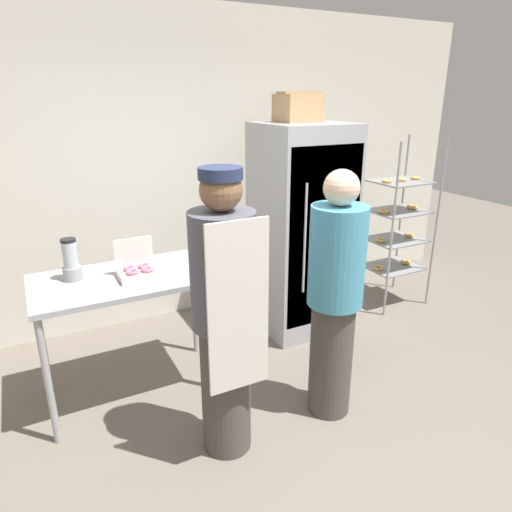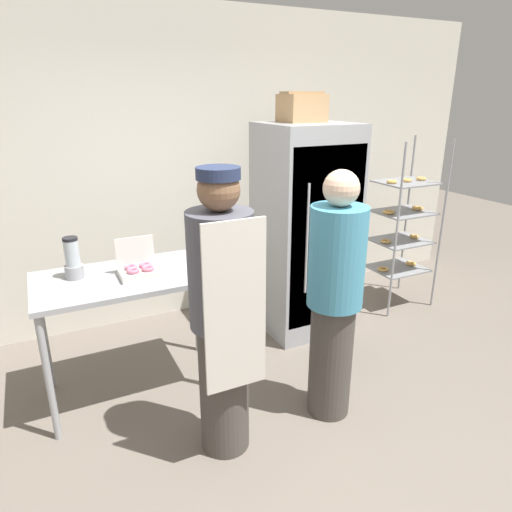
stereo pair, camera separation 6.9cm
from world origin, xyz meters
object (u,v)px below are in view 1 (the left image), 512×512
Objects in this scene: blender_pitcher at (71,262)px; baking_rack at (397,225)px; person_baker at (225,315)px; person_customer at (335,297)px; cardboard_storage_box at (298,107)px; donut_box at (138,271)px; refrigerator at (301,230)px.

baking_rack is at bearing 4.20° from blender_pitcher.
person_customer is at bearing -0.15° from person_baker.
cardboard_storage_box reaches higher than baking_rack.
cardboard_storage_box is at bearing 17.37° from donut_box.
person_customer is at bearing -36.16° from donut_box.
person_baker is at bearing 179.85° from person_customer.
baking_rack is 6.36× the size of donut_box.
person_baker is 1.04× the size of person_customer.
cardboard_storage_box reaches higher than donut_box.
refrigerator is at bearing -179.91° from baking_rack.
blender_pitcher is 0.17× the size of person_customer.
person_baker is (0.69, -0.93, -0.13)m from blender_pitcher.
donut_box is (-1.54, -0.38, 0.03)m from refrigerator.
refrigerator is at bearing 6.60° from blender_pitcher.
donut_box is 0.15× the size of person_baker.
blender_pitcher is at bearing 126.65° from person_baker.
donut_box is 0.82m from person_baker.
refrigerator reaches higher than person_baker.
person_baker is (-1.25, -1.15, -0.03)m from refrigerator.
refrigerator is at bearing 42.60° from person_baker.
donut_box is at bearing 143.84° from person_customer.
refrigerator is 1.04m from cardboard_storage_box.
person_baker is at bearing -134.83° from cardboard_storage_box.
donut_box is 0.16× the size of person_customer.
refrigerator is at bearing -84.84° from cardboard_storage_box.
refrigerator is 6.51× the size of blender_pitcher.
baking_rack is at bearing 25.72° from person_baker.
refrigerator is 1.59m from donut_box.
refrigerator reaches higher than blender_pitcher.
blender_pitcher is at bearing 147.43° from person_customer.
cardboard_storage_box is 2.06m from person_baker.
cardboard_storage_box reaches higher than person_customer.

